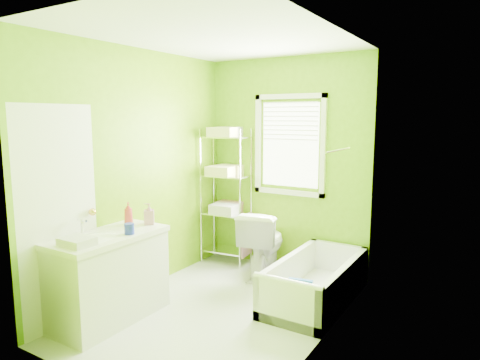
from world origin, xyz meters
The scene contains 9 objects.
ground centered at (0.00, 0.00, 0.00)m, with size 2.90×2.90×0.00m, color silver.
room_envelope centered at (0.00, 0.00, 1.55)m, with size 2.14×2.94×2.62m.
window centered at (0.05, 1.42, 1.61)m, with size 0.92×0.05×1.22m.
door centered at (-1.04, -1.00, 1.00)m, with size 0.09×0.80×2.00m.
right_wall_decor centered at (1.04, -0.02, 1.32)m, with size 0.04×1.48×1.17m.
bathtub centered at (0.71, 0.66, 0.15)m, with size 0.67×1.44×0.47m.
toilet centered at (-0.10, 1.05, 0.40)m, with size 0.45×0.79×0.80m, color white.
vanity centered at (-0.78, -0.70, 0.44)m, with size 0.56×1.09×1.05m.
wire_shelf_unit centered at (-0.73, 1.24, 1.08)m, with size 0.62×0.50×1.76m.
Camera 1 is at (2.25, -3.30, 1.89)m, focal length 32.00 mm.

